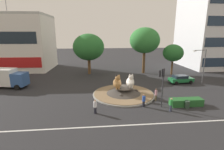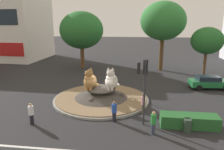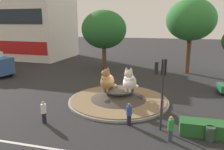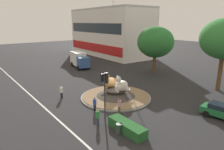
# 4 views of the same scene
# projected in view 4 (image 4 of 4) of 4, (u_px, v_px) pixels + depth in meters

# --- Properties ---
(ground_plane) EXTENTS (160.00, 160.00, 0.00)m
(ground_plane) POSITION_uv_depth(u_px,v_px,m) (116.00, 97.00, 26.37)
(ground_plane) COLOR #28282B
(lane_centreline) EXTENTS (112.00, 0.20, 0.01)m
(lane_centreline) POSITION_uv_depth(u_px,v_px,m) (53.00, 115.00, 21.30)
(lane_centreline) COLOR silver
(lane_centreline) RESTS_ON ground
(roundabout_island) EXTENTS (9.05, 9.05, 1.16)m
(roundabout_island) POSITION_uv_depth(u_px,v_px,m) (116.00, 94.00, 26.27)
(roundabout_island) COLOR gray
(roundabout_island) RESTS_ON ground
(cat_statue_tabby) EXTENTS (1.34, 2.15, 2.17)m
(cat_statue_tabby) POSITION_uv_depth(u_px,v_px,m) (109.00, 82.00, 26.44)
(cat_statue_tabby) COLOR #9E703D
(cat_statue_tabby) RESTS_ON roundabout_island
(cat_statue_white) EXTENTS (1.35, 2.09, 2.13)m
(cat_statue_white) POSITION_uv_depth(u_px,v_px,m) (121.00, 85.00, 25.13)
(cat_statue_white) COLOR silver
(cat_statue_white) RESTS_ON roundabout_island
(traffic_light_mast) EXTENTS (0.75, 0.50, 4.81)m
(traffic_light_mast) POSITION_uv_depth(u_px,v_px,m) (105.00, 85.00, 19.82)
(traffic_light_mast) COLOR #2D2D33
(traffic_light_mast) RESTS_ON ground
(shophouse_block) EXTENTS (27.94, 12.39, 19.00)m
(shophouse_block) POSITION_uv_depth(u_px,v_px,m) (110.00, 32.00, 59.25)
(shophouse_block) COLOR silver
(shophouse_block) RESTS_ON ground
(clipped_hedge_strip) EXTENTS (4.05, 1.20, 0.90)m
(clipped_hedge_strip) POSITION_uv_depth(u_px,v_px,m) (127.00, 127.00, 18.06)
(clipped_hedge_strip) COLOR #235B28
(clipped_hedge_strip) RESTS_ON ground
(broadleaf_tree_behind_island) EXTENTS (6.72, 6.72, 8.80)m
(broadleaf_tree_behind_island) POSITION_uv_depth(u_px,v_px,m) (155.00, 42.00, 37.24)
(broadleaf_tree_behind_island) COLOR brown
(broadleaf_tree_behind_island) RESTS_ON ground
(pedestrian_white_shirt) EXTENTS (0.39, 0.39, 1.65)m
(pedestrian_white_shirt) POSITION_uv_depth(u_px,v_px,m) (61.00, 92.00, 25.96)
(pedestrian_white_shirt) COLOR black
(pedestrian_white_shirt) RESTS_ON ground
(pedestrian_green_shirt) EXTENTS (0.36, 0.36, 1.64)m
(pedestrian_green_shirt) POSITION_uv_depth(u_px,v_px,m) (98.00, 117.00, 19.13)
(pedestrian_green_shirt) COLOR #33384C
(pedestrian_green_shirt) RESTS_ON ground
(pedestrian_blue_shirt) EXTENTS (0.39, 0.39, 1.63)m
(pedestrian_blue_shirt) POSITION_uv_depth(u_px,v_px,m) (95.00, 104.00, 22.16)
(pedestrian_blue_shirt) COLOR black
(pedestrian_blue_shirt) RESTS_ON ground
(pedestrian_pink_shirt) EXTENTS (0.32, 0.32, 1.72)m
(pedestrian_pink_shirt) POSITION_uv_depth(u_px,v_px,m) (119.00, 106.00, 21.53)
(pedestrian_pink_shirt) COLOR brown
(pedestrian_pink_shirt) RESTS_ON ground
(sedan_on_far_lane) EXTENTS (4.43, 2.29, 1.46)m
(sedan_on_far_lane) POSITION_uv_depth(u_px,v_px,m) (223.00, 111.00, 20.48)
(sedan_on_far_lane) COLOR #1E6B38
(sedan_on_far_lane) RESTS_ON ground
(delivery_box_truck) EXTENTS (6.84, 3.47, 3.21)m
(delivery_box_truck) POSITION_uv_depth(u_px,v_px,m) (79.00, 59.00, 43.39)
(delivery_box_truck) COLOR #335693
(delivery_box_truck) RESTS_ON ground
(litter_bin) EXTENTS (0.56, 0.56, 0.90)m
(litter_bin) POSITION_uv_depth(u_px,v_px,m) (119.00, 128.00, 17.84)
(litter_bin) COLOR #2D4233
(litter_bin) RESTS_ON ground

